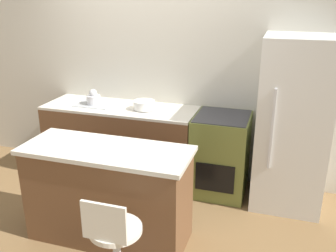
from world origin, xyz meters
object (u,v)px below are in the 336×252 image
(refrigerator, at_px, (293,125))
(kettle, at_px, (94,98))
(stool_chair, at_px, (115,248))
(oven_range, at_px, (221,154))
(mixing_bowl, at_px, (144,105))

(refrigerator, bearing_deg, kettle, -179.99)
(refrigerator, bearing_deg, stool_chair, -123.15)
(oven_range, bearing_deg, refrigerator, -1.57)
(refrigerator, height_order, kettle, refrigerator)
(stool_chair, bearing_deg, refrigerator, 56.85)
(refrigerator, xyz_separation_m, mixing_bowl, (-1.64, -0.00, 0.07))
(mixing_bowl, bearing_deg, stool_chair, -75.96)
(kettle, bearing_deg, refrigerator, 0.01)
(refrigerator, bearing_deg, mixing_bowl, -179.99)
(refrigerator, xyz_separation_m, kettle, (-2.30, -0.00, 0.09))
(mixing_bowl, bearing_deg, refrigerator, 0.01)
(stool_chair, relative_size, kettle, 4.89)
(refrigerator, relative_size, stool_chair, 2.02)
(oven_range, relative_size, stool_chair, 1.03)
(oven_range, xyz_separation_m, refrigerator, (0.73, -0.02, 0.45))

